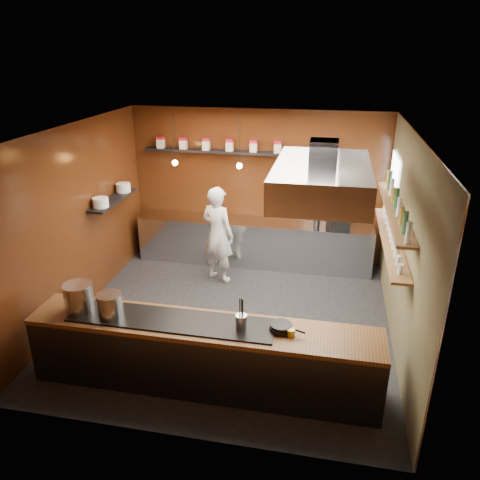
% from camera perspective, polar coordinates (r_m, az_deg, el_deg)
% --- Properties ---
extents(floor, '(5.00, 5.00, 0.00)m').
position_cam_1_polar(floor, '(7.65, -1.13, -9.62)').
color(floor, black).
rests_on(floor, ground).
extents(back_wall, '(5.00, 0.00, 5.00)m').
position_cam_1_polar(back_wall, '(9.29, 2.12, 6.50)').
color(back_wall, '#361409').
rests_on(back_wall, ground).
extents(left_wall, '(0.00, 5.00, 5.00)m').
position_cam_1_polar(left_wall, '(7.86, -19.34, 2.15)').
color(left_wall, '#361409').
rests_on(left_wall, ground).
extents(right_wall, '(0.00, 5.00, 5.00)m').
position_cam_1_polar(right_wall, '(6.90, 19.49, -0.68)').
color(right_wall, brown).
rests_on(right_wall, ground).
extents(ceiling, '(5.00, 5.00, 0.00)m').
position_cam_1_polar(ceiling, '(6.55, -1.33, 13.15)').
color(ceiling, silver).
rests_on(ceiling, back_wall).
extents(window_pane, '(0.00, 1.00, 1.00)m').
position_cam_1_polar(window_pane, '(8.36, 18.13, 6.41)').
color(window_pane, white).
rests_on(window_pane, right_wall).
extents(prep_counter, '(4.60, 0.65, 0.90)m').
position_cam_1_polar(prep_counter, '(9.33, 1.70, -0.26)').
color(prep_counter, silver).
rests_on(prep_counter, floor).
extents(pass_counter, '(4.40, 0.72, 0.94)m').
position_cam_1_polar(pass_counter, '(6.10, -4.51, -13.77)').
color(pass_counter, '#38383D').
rests_on(pass_counter, floor).
extents(tin_shelf, '(2.60, 0.26, 0.04)m').
position_cam_1_polar(tin_shelf, '(9.17, -3.62, 10.77)').
color(tin_shelf, black).
rests_on(tin_shelf, back_wall).
extents(plate_shelf, '(0.30, 1.40, 0.04)m').
position_cam_1_polar(plate_shelf, '(8.60, -15.21, 4.72)').
color(plate_shelf, black).
rests_on(plate_shelf, left_wall).
extents(bottle_shelf_upper, '(0.26, 2.80, 0.04)m').
position_cam_1_polar(bottle_shelf_upper, '(7.01, 18.36, 3.52)').
color(bottle_shelf_upper, brown).
rests_on(bottle_shelf_upper, right_wall).
extents(bottle_shelf_lower, '(0.26, 2.80, 0.04)m').
position_cam_1_polar(bottle_shelf_lower, '(7.17, 17.90, -0.02)').
color(bottle_shelf_lower, brown).
rests_on(bottle_shelf_lower, right_wall).
extents(extractor_hood, '(1.20, 2.00, 0.72)m').
position_cam_1_polar(extractor_hood, '(6.12, 9.95, 7.37)').
color(extractor_hood, '#38383D').
rests_on(extractor_hood, ceiling).
extents(pendant_left, '(0.10, 0.10, 0.95)m').
position_cam_1_polar(pendant_left, '(8.70, -7.96, 9.63)').
color(pendant_left, black).
rests_on(pendant_left, ceiling).
extents(pendant_right, '(0.10, 0.10, 0.95)m').
position_cam_1_polar(pendant_right, '(8.39, -0.08, 9.36)').
color(pendant_right, black).
rests_on(pendant_right, ceiling).
extents(storage_tins, '(2.43, 0.13, 0.22)m').
position_cam_1_polar(storage_tins, '(9.10, -2.71, 11.55)').
color(storage_tins, beige).
rests_on(storage_tins, tin_shelf).
extents(plate_stacks, '(0.26, 1.16, 0.16)m').
position_cam_1_polar(plate_stacks, '(8.57, -15.28, 5.36)').
color(plate_stacks, white).
rests_on(plate_stacks, plate_shelf).
extents(bottles, '(0.06, 2.66, 0.24)m').
position_cam_1_polar(bottles, '(6.97, 18.50, 4.61)').
color(bottles, silver).
rests_on(bottles, bottle_shelf_upper).
extents(wine_glasses, '(0.07, 2.37, 0.13)m').
position_cam_1_polar(wine_glasses, '(7.14, 17.98, 0.61)').
color(wine_glasses, silver).
rests_on(wine_glasses, bottle_shelf_lower).
extents(stockpot_large, '(0.47, 0.47, 0.36)m').
position_cam_1_polar(stockpot_large, '(6.34, -19.06, -6.58)').
color(stockpot_large, silver).
rests_on(stockpot_large, pass_counter).
extents(stockpot_small, '(0.37, 0.37, 0.30)m').
position_cam_1_polar(stockpot_small, '(6.11, -15.56, -7.61)').
color(stockpot_small, silver).
rests_on(stockpot_small, pass_counter).
extents(utensil_crock, '(0.16, 0.16, 0.18)m').
position_cam_1_polar(utensil_crock, '(5.67, 0.16, -9.93)').
color(utensil_crock, silver).
rests_on(utensil_crock, pass_counter).
extents(frying_pan, '(0.44, 0.29, 0.07)m').
position_cam_1_polar(frying_pan, '(5.70, 5.07, -10.48)').
color(frying_pan, black).
rests_on(frying_pan, pass_counter).
extents(butter_jar, '(0.10, 0.10, 0.09)m').
position_cam_1_polar(butter_jar, '(5.63, 6.24, -11.15)').
color(butter_jar, gold).
rests_on(butter_jar, pass_counter).
extents(espresso_machine, '(0.45, 0.43, 0.37)m').
position_cam_1_polar(espresso_machine, '(8.96, 11.93, 2.62)').
color(espresso_machine, black).
rests_on(espresso_machine, prep_counter).
extents(chef, '(0.77, 0.65, 1.80)m').
position_cam_1_polar(chef, '(8.51, -2.73, 0.68)').
color(chef, white).
rests_on(chef, floor).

